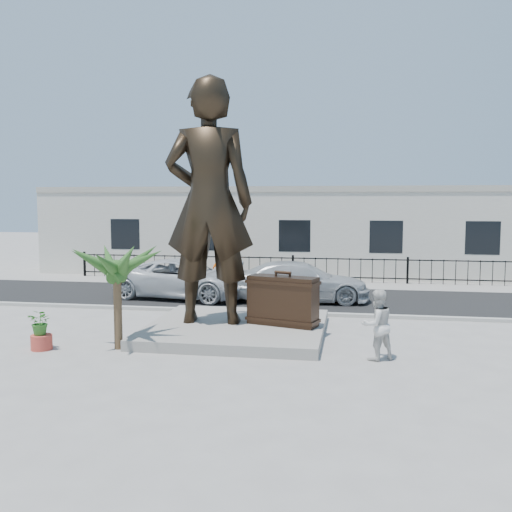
{
  "coord_description": "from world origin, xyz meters",
  "views": [
    {
      "loc": [
        2.91,
        -15.02,
        4.0
      ],
      "look_at": [
        0.0,
        2.0,
        2.3
      ],
      "focal_mm": 40.0,
      "sensor_mm": 36.0,
      "label": 1
    }
  ],
  "objects_px": {
    "statue": "(209,202)",
    "car_white": "(184,279)",
    "suitcase": "(283,301)",
    "tourist": "(377,325)"
  },
  "relations": [
    {
      "from": "statue",
      "to": "suitcase",
      "type": "distance_m",
      "value": 3.67
    },
    {
      "from": "suitcase",
      "to": "car_white",
      "type": "bearing_deg",
      "value": 147.27
    },
    {
      "from": "statue",
      "to": "tourist",
      "type": "bearing_deg",
      "value": 149.25
    },
    {
      "from": "statue",
      "to": "car_white",
      "type": "relative_size",
      "value": 1.28
    },
    {
      "from": "statue",
      "to": "car_white",
      "type": "height_order",
      "value": "statue"
    },
    {
      "from": "suitcase",
      "to": "statue",
      "type": "bearing_deg",
      "value": -163.89
    },
    {
      "from": "statue",
      "to": "suitcase",
      "type": "height_order",
      "value": "statue"
    },
    {
      "from": "car_white",
      "to": "tourist",
      "type": "bearing_deg",
      "value": -128.05
    },
    {
      "from": "statue",
      "to": "suitcase",
      "type": "bearing_deg",
      "value": 173.19
    },
    {
      "from": "suitcase",
      "to": "car_white",
      "type": "xyz_separation_m",
      "value": [
        -4.75,
        5.66,
        -0.23
      ]
    }
  ]
}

